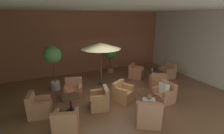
# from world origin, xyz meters

# --- Properties ---
(ground_plane) EXTENTS (10.60, 8.17, 0.02)m
(ground_plane) POSITION_xyz_m (0.00, 0.00, -0.01)
(ground_plane) COLOR brown
(wall_back_brick) EXTENTS (10.60, 0.08, 3.83)m
(wall_back_brick) POSITION_xyz_m (0.00, 4.05, 1.91)
(wall_back_brick) COLOR #94563D
(wall_back_brick) RESTS_ON ground_plane
(wall_right_plain) EXTENTS (0.08, 8.17, 3.83)m
(wall_right_plain) POSITION_xyz_m (5.26, 0.00, 1.91)
(wall_right_plain) COLOR silver
(wall_right_plain) RESTS_ON ground_plane
(ceiling_slab) EXTENTS (10.60, 8.17, 0.06)m
(ceiling_slab) POSITION_xyz_m (0.00, 0.00, 3.86)
(ceiling_slab) COLOR silver
(ceiling_slab) RESTS_ON wall_back_brick
(cafe_table_front_left) EXTENTS (0.79, 0.79, 0.64)m
(cafe_table_front_left) POSITION_xyz_m (2.80, 0.89, 0.52)
(cafe_table_front_left) COLOR black
(cafe_table_front_left) RESTS_ON ground_plane
(armchair_front_left_north) EXTENTS (0.80, 0.72, 0.91)m
(armchair_front_left_north) POSITION_xyz_m (3.84, 0.91, 0.33)
(armchair_front_left_north) COLOR tan
(armchair_front_left_north) RESTS_ON ground_plane
(armchair_front_left_east) EXTENTS (1.06, 1.06, 0.83)m
(armchair_front_left_east) POSITION_xyz_m (2.14, 1.67, 0.32)
(armchair_front_left_east) COLOR #C07554
(armchair_front_left_east) RESTS_ON ground_plane
(armchair_front_left_south) EXTENTS (0.98, 0.97, 0.89)m
(armchair_front_left_south) POSITION_xyz_m (2.33, -0.03, 0.32)
(armchair_front_left_south) COLOR #BF7954
(armchair_front_left_south) RESTS_ON ground_plane
(cafe_table_front_right) EXTENTS (0.63, 0.63, 0.64)m
(cafe_table_front_right) POSITION_xyz_m (-2.08, -0.34, 0.45)
(cafe_table_front_right) COLOR black
(cafe_table_front_right) RESTS_ON ground_plane
(armchair_front_right_north) EXTENTS (0.89, 0.87, 0.87)m
(armchair_front_right_north) POSITION_xyz_m (-3.20, -0.12, 0.32)
(armchair_front_right_north) COLOR tan
(armchair_front_right_north) RESTS_ON ground_plane
(armchair_front_right_east) EXTENTS (0.95, 0.96, 0.80)m
(armchair_front_right_east) POSITION_xyz_m (-2.43, -1.42, 0.30)
(armchair_front_right_east) COLOR #B27A58
(armchair_front_right_east) RESTS_ON ground_plane
(armchair_front_right_south) EXTENTS (0.85, 0.85, 0.87)m
(armchair_front_right_south) POSITION_xyz_m (-0.98, -0.59, 0.33)
(armchair_front_right_south) COLOR tan
(armchair_front_right_south) RESTS_ON ground_plane
(armchair_front_right_west) EXTENTS (0.93, 0.90, 0.88)m
(armchair_front_right_west) POSITION_xyz_m (-1.74, 0.75, 0.31)
(armchair_front_right_west) COLOR tan
(armchair_front_right_west) RESTS_ON ground_plane
(cafe_table_mid_center) EXTENTS (0.69, 0.69, 0.64)m
(cafe_table_mid_center) POSITION_xyz_m (0.68, -1.27, 0.48)
(cafe_table_mid_center) COLOR black
(cafe_table_mid_center) RESTS_ON ground_plane
(armchair_mid_center_north) EXTENTS (0.78, 0.81, 0.84)m
(armchair_mid_center_north) POSITION_xyz_m (1.73, -1.21, 0.31)
(armchair_mid_center_north) COLOR tan
(armchair_mid_center_north) RESTS_ON ground_plane
(armchair_mid_center_east) EXTENTS (1.00, 0.98, 0.83)m
(armchair_mid_center_east) POSITION_xyz_m (0.16, -0.38, 0.32)
(armchair_mid_center_east) COLOR tan
(armchair_mid_center_east) RESTS_ON ground_plane
(armchair_mid_center_south) EXTENTS (1.08, 1.08, 0.92)m
(armchair_mid_center_south) POSITION_xyz_m (0.16, -2.19, 0.33)
(armchair_mid_center_south) COLOR tan
(armchair_mid_center_south) RESTS_ON ground_plane
(patio_umbrella_tall_red) EXTENTS (2.04, 2.04, 2.28)m
(patio_umbrella_tall_red) POSITION_xyz_m (-0.08, 1.62, 2.10)
(patio_umbrella_tall_red) COLOR #2D2D2D
(patio_umbrella_tall_red) RESTS_ON ground_plane
(potted_tree_left_corner) EXTENTS (0.86, 0.86, 2.22)m
(potted_tree_left_corner) POSITION_xyz_m (-2.41, 1.97, 1.61)
(potted_tree_left_corner) COLOR silver
(potted_tree_left_corner) RESTS_ON ground_plane
(potted_tree_mid_left) EXTENTS (0.76, 0.76, 1.69)m
(potted_tree_mid_left) POSITION_xyz_m (1.17, 3.28, 1.17)
(potted_tree_mid_left) COLOR #A26C47
(potted_tree_mid_left) RESTS_ON ground_plane
(patron_blue_shirt) EXTENTS (0.26, 0.40, 0.62)m
(patron_blue_shirt) POSITION_xyz_m (1.68, -1.21, 0.67)
(patron_blue_shirt) COLOR silver
(patron_blue_shirt) RESTS_ON ground_plane
(patron_by_window) EXTENTS (0.47, 0.41, 0.63)m
(patron_by_window) POSITION_xyz_m (0.19, -2.15, 0.71)
(patron_by_window) COLOR silver
(patron_by_window) RESTS_ON ground_plane
(iced_drink_cup) EXTENTS (0.08, 0.08, 0.11)m
(iced_drink_cup) POSITION_xyz_m (2.72, 0.93, 0.70)
(iced_drink_cup) COLOR white
(iced_drink_cup) RESTS_ON cafe_table_front_left
(open_laptop) EXTENTS (0.33, 0.25, 0.20)m
(open_laptop) POSITION_xyz_m (2.78, 0.76, 0.69)
(open_laptop) COLOR #9EA0A5
(open_laptop) RESTS_ON cafe_table_front_left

